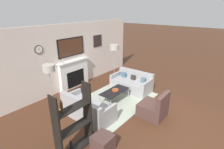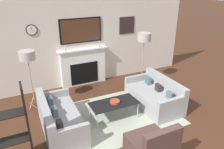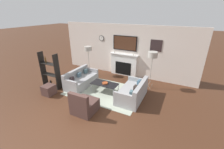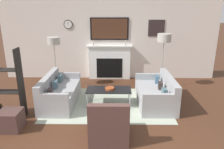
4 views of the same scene
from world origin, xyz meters
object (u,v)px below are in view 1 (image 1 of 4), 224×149
couch_left (87,110)px  shelf_unit (73,124)px  coffee_table (115,92)px  decorative_bowl (115,90)px  armchair (154,108)px  couch_right (132,83)px  floor_lamp_right (114,48)px  floor_lamp_left (49,69)px  ottoman (103,143)px

couch_left → shelf_unit: (-1.11, -0.73, 0.46)m
coffee_table → shelf_unit: 2.55m
coffee_table → decorative_bowl: size_ratio=4.71×
armchair → coffee_table: 1.54m
couch_right → floor_lamp_right: 1.83m
floor_lamp_left → floor_lamp_right: 3.35m
couch_right → ottoman: couch_right is taller
decorative_bowl → ottoman: decorative_bowl is taller
armchair → floor_lamp_right: 3.50m
coffee_table → ottoman: 2.39m
couch_left → coffee_table: (1.33, -0.07, 0.13)m
floor_lamp_right → shelf_unit: floor_lamp_right is taller
decorative_bowl → floor_lamp_right: 2.35m
couch_right → shelf_unit: shelf_unit is taller
couch_right → armchair: bearing=-127.2°
armchair → shelf_unit: size_ratio=0.52×
couch_right → coffee_table: bearing=-176.9°
decorative_bowl → ottoman: 2.41m
coffee_table → floor_lamp_left: size_ratio=0.72×
floor_lamp_left → shelf_unit: (-0.73, -1.97, -0.72)m
floor_lamp_right → couch_right: bearing=-106.9°
floor_lamp_left → ottoman: size_ratio=3.53×
decorative_bowl → shelf_unit: size_ratio=0.15×
couch_left → floor_lamp_right: floor_lamp_right is taller
decorative_bowl → floor_lamp_left: size_ratio=0.15×
armchair → decorative_bowl: size_ratio=3.50×
couch_left → couch_right: (2.59, -0.00, -0.01)m
armchair → ottoman: (-2.09, 0.31, -0.07)m
couch_left → armchair: size_ratio=1.98×
floor_lamp_left → coffee_table: bearing=-37.5°
decorative_bowl → shelf_unit: shelf_unit is taller
ottoman → shelf_unit: bearing=125.6°
shelf_unit → ottoman: shelf_unit is taller
couch_left → ottoman: size_ratio=3.74×
floor_lamp_right → armchair: bearing=-119.3°
floor_lamp_left → floor_lamp_right: size_ratio=0.94×
armchair → floor_lamp_left: floor_lamp_left is taller
floor_lamp_left → ottoman: bearing=-97.6°
couch_right → shelf_unit: 3.80m
couch_right → floor_lamp_left: size_ratio=1.01×
floor_lamp_left → ottoman: floor_lamp_left is taller
decorative_bowl → floor_lamp_right: floor_lamp_right is taller
ottoman → couch_left: bearing=60.8°
decorative_bowl → floor_lamp_right: (1.62, 1.31, 1.10)m
armchair → floor_lamp_left: 3.54m
ottoman → floor_lamp_left: bearing=82.4°
decorative_bowl → armchair: bearing=-89.1°
decorative_bowl → floor_lamp_right: bearing=39.1°
couch_left → decorative_bowl: (1.35, -0.07, 0.18)m
coffee_table → decorative_bowl: bearing=-12.9°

